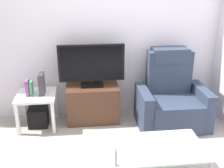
# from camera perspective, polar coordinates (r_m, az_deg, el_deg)

# --- Properties ---
(ground_plane) EXTENTS (6.40, 6.40, 0.00)m
(ground_plane) POSITION_cam_1_polar(r_m,az_deg,el_deg) (3.54, -1.87, -13.72)
(ground_plane) COLOR #9E998E
(wall_back) EXTENTS (6.40, 0.06, 2.60)m
(wall_back) POSITION_cam_1_polar(r_m,az_deg,el_deg) (4.09, -3.42, 10.97)
(wall_back) COLOR silver
(wall_back) RESTS_ON ground
(tv_stand) EXTENTS (0.76, 0.45, 0.54)m
(tv_stand) POSITION_cam_1_polar(r_m,az_deg,el_deg) (4.13, -4.00, -3.94)
(tv_stand) COLOR #4C2D1E
(tv_stand) RESTS_ON ground
(television) EXTENTS (0.94, 0.20, 0.61)m
(television) POSITION_cam_1_polar(r_m,az_deg,el_deg) (3.93, -4.23, 4.02)
(television) COLOR black
(television) RESTS_ON tv_stand
(recliner_armchair) EXTENTS (0.98, 0.78, 1.08)m
(recliner_armchair) POSITION_cam_1_polar(r_m,az_deg,el_deg) (4.09, 12.11, -3.14)
(recliner_armchair) COLOR #2D384C
(recliner_armchair) RESTS_ON ground
(side_table) EXTENTS (0.54, 0.54, 0.49)m
(side_table) POSITION_cam_1_polar(r_m,az_deg,el_deg) (4.06, -15.27, -3.07)
(side_table) COLOR white
(side_table) RESTS_ON ground
(subwoofer_box) EXTENTS (0.27, 0.27, 0.27)m
(subwoofer_box) POSITION_cam_1_polar(r_m,az_deg,el_deg) (4.17, -14.90, -6.51)
(subwoofer_box) COLOR black
(subwoofer_box) RESTS_ON ground
(book_leftmost) EXTENTS (0.04, 0.14, 0.23)m
(book_leftmost) POSITION_cam_1_polar(r_m,az_deg,el_deg) (3.98, -16.99, -0.71)
(book_leftmost) COLOR purple
(book_leftmost) RESTS_ON side_table
(book_middle) EXTENTS (0.04, 0.10, 0.20)m
(book_middle) POSITION_cam_1_polar(r_m,az_deg,el_deg) (3.98, -16.31, -0.85)
(book_middle) COLOR #388C4C
(book_middle) RESTS_ON side_table
(game_console) EXTENTS (0.07, 0.20, 0.30)m
(game_console) POSITION_cam_1_polar(r_m,az_deg,el_deg) (3.97, -14.28, 0.02)
(game_console) COLOR #333338
(game_console) RESTS_ON side_table
(coffee_table) EXTENTS (0.90, 0.60, 0.41)m
(coffee_table) POSITION_cam_1_polar(r_m,az_deg,el_deg) (2.96, 9.84, -12.96)
(coffee_table) COLOR #B2C6C1
(coffee_table) RESTS_ON ground
(cell_phone) EXTENTS (0.11, 0.16, 0.01)m
(cell_phone) POSITION_cam_1_polar(r_m,az_deg,el_deg) (2.85, 7.71, -13.58)
(cell_phone) COLOR #B7B7BC
(cell_phone) RESTS_ON coffee_table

